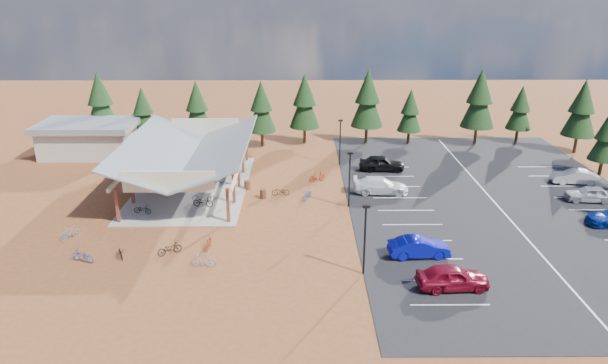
# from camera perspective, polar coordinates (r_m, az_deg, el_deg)

# --- Properties ---
(ground) EXTENTS (140.00, 140.00, 0.00)m
(ground) POSITION_cam_1_polar(r_m,az_deg,el_deg) (47.02, -1.17, -3.57)
(ground) COLOR brown
(ground) RESTS_ON ground
(asphalt_lot) EXTENTS (27.00, 44.00, 0.04)m
(asphalt_lot) POSITION_cam_1_polar(r_m,az_deg,el_deg) (52.88, 19.36, -1.98)
(asphalt_lot) COLOR black
(asphalt_lot) RESTS_ON ground
(concrete_pad) EXTENTS (10.60, 18.60, 0.10)m
(concrete_pad) POSITION_cam_1_polar(r_m,az_deg,el_deg) (54.53, -11.64, -0.51)
(concrete_pad) COLOR gray
(concrete_pad) RESTS_ON ground
(bike_pavilion) EXTENTS (11.65, 19.40, 4.97)m
(bike_pavilion) POSITION_cam_1_polar(r_m,az_deg,el_deg) (53.34, -11.93, 3.28)
(bike_pavilion) COLOR maroon
(bike_pavilion) RESTS_ON concrete_pad
(outbuilding) EXTENTS (11.00, 7.00, 3.90)m
(outbuilding) POSITION_cam_1_polar(r_m,az_deg,el_deg) (67.96, -21.72, 4.33)
(outbuilding) COLOR #ADA593
(outbuilding) RESTS_ON ground
(lamp_post_0) EXTENTS (0.50, 0.25, 5.14)m
(lamp_post_0) POSITION_cam_1_polar(r_m,az_deg,el_deg) (36.95, 6.43, -5.54)
(lamp_post_0) COLOR black
(lamp_post_0) RESTS_ON ground
(lamp_post_1) EXTENTS (0.50, 0.25, 5.14)m
(lamp_post_1) POSITION_cam_1_polar(r_m,az_deg,el_deg) (47.98, 4.82, 0.68)
(lamp_post_1) COLOR black
(lamp_post_1) RESTS_ON ground
(lamp_post_2) EXTENTS (0.50, 0.25, 5.14)m
(lamp_post_2) POSITION_cam_1_polar(r_m,az_deg,el_deg) (59.39, 3.82, 4.55)
(lamp_post_2) COLOR black
(lamp_post_2) RESTS_ON ground
(trash_bin_0) EXTENTS (0.60, 0.60, 0.90)m
(trash_bin_0) POSITION_cam_1_polar(r_m,az_deg,el_deg) (50.75, -4.32, -1.24)
(trash_bin_0) COLOR #4F2E1C
(trash_bin_0) RESTS_ON ground
(trash_bin_1) EXTENTS (0.60, 0.60, 0.90)m
(trash_bin_1) POSITION_cam_1_polar(r_m,az_deg,el_deg) (53.08, -6.00, -0.31)
(trash_bin_1) COLOR #4F2E1C
(trash_bin_1) RESTS_ON ground
(pine_0) EXTENTS (3.89, 3.89, 9.07)m
(pine_0) POSITION_cam_1_polar(r_m,az_deg,el_deg) (71.08, -20.66, 8.04)
(pine_0) COLOR #382314
(pine_0) RESTS_ON ground
(pine_1) EXTENTS (3.15, 3.15, 7.34)m
(pine_1) POSITION_cam_1_polar(r_m,az_deg,el_deg) (68.79, -16.58, 7.21)
(pine_1) COLOR #382314
(pine_1) RESTS_ON ground
(pine_2) EXTENTS (3.50, 3.50, 8.16)m
(pine_2) POSITION_cam_1_polar(r_m,az_deg,el_deg) (66.90, -11.20, 7.76)
(pine_2) COLOR #382314
(pine_2) RESTS_ON ground
(pine_3) EXTENTS (3.48, 3.48, 8.12)m
(pine_3) POSITION_cam_1_polar(r_m,az_deg,el_deg) (66.01, -4.51, 7.89)
(pine_3) COLOR #382314
(pine_3) RESTS_ON ground
(pine_4) EXTENTS (3.75, 3.75, 8.73)m
(pine_4) POSITION_cam_1_polar(r_m,az_deg,el_deg) (67.10, 0.06, 8.49)
(pine_4) COLOR #382314
(pine_4) RESTS_ON ground
(pine_5) EXTENTS (3.99, 3.99, 9.28)m
(pine_5) POSITION_cam_1_polar(r_m,az_deg,el_deg) (67.45, 6.71, 8.70)
(pine_5) COLOR #382314
(pine_5) RESTS_ON ground
(pine_6) EXTENTS (2.98, 2.98, 6.95)m
(pine_6) POSITION_cam_1_polar(r_m,az_deg,el_deg) (68.36, 11.11, 7.39)
(pine_6) COLOR #382314
(pine_6) RESTS_ON ground
(pine_7) EXTENTS (4.05, 4.05, 9.45)m
(pine_7) POSITION_cam_1_polar(r_m,az_deg,el_deg) (69.78, 17.99, 8.33)
(pine_7) COLOR #382314
(pine_7) RESTS_ON ground
(pine_8) EXTENTS (3.11, 3.11, 7.23)m
(pine_8) POSITION_cam_1_polar(r_m,az_deg,el_deg) (72.87, 21.82, 7.25)
(pine_8) COLOR #382314
(pine_8) RESTS_ON ground
(pine_12) EXTENTS (2.98, 2.98, 6.94)m
(pine_12) POSITION_cam_1_polar(r_m,az_deg,el_deg) (63.69, 29.26, 4.24)
(pine_12) COLOR #382314
(pine_12) RESTS_ON ground
(pine_13) EXTENTS (3.76, 3.76, 8.76)m
(pine_13) POSITION_cam_1_polar(r_m,az_deg,el_deg) (70.90, 27.20, 6.91)
(pine_13) COLOR #382314
(pine_13) RESTS_ON ground
(bike_0) EXTENTS (1.64, 0.86, 0.82)m
(bike_0) POSITION_cam_1_polar(r_m,az_deg,el_deg) (49.08, -16.65, -2.76)
(bike_0) COLOR black
(bike_0) RESTS_ON concrete_pad
(bike_1) EXTENTS (1.81, 0.87, 1.05)m
(bike_1) POSITION_cam_1_polar(r_m,az_deg,el_deg) (54.14, -14.43, -0.25)
(bike_1) COLOR gray
(bike_1) RESTS_ON concrete_pad
(bike_2) EXTENTS (1.88, 0.69, 0.98)m
(bike_2) POSITION_cam_1_polar(r_m,az_deg,el_deg) (54.68, -12.71, 0.07)
(bike_2) COLOR navy
(bike_2) RESTS_ON concrete_pad
(bike_3) EXTENTS (1.74, 0.61, 1.03)m
(bike_3) POSITION_cam_1_polar(r_m,az_deg,el_deg) (59.75, -12.92, 1.80)
(bike_3) COLOR maroon
(bike_3) RESTS_ON concrete_pad
(bike_4) EXTENTS (1.92, 0.94, 0.97)m
(bike_4) POSITION_cam_1_polar(r_m,az_deg,el_deg) (49.28, -10.58, -2.04)
(bike_4) COLOR black
(bike_4) RESTS_ON concrete_pad
(bike_5) EXTENTS (1.77, 0.65, 1.04)m
(bike_5) POSITION_cam_1_polar(r_m,az_deg,el_deg) (50.44, -10.73, -1.48)
(bike_5) COLOR gray
(bike_5) RESTS_ON concrete_pad
(bike_6) EXTENTS (1.86, 0.78, 0.95)m
(bike_6) POSITION_cam_1_polar(r_m,az_deg,el_deg) (54.82, -9.31, 0.34)
(bike_6) COLOR navy
(bike_6) RESTS_ON concrete_pad
(bike_7) EXTENTS (1.57, 0.90, 0.91)m
(bike_7) POSITION_cam_1_polar(r_m,az_deg,el_deg) (59.67, -7.29, 2.07)
(bike_7) COLOR maroon
(bike_7) RESTS_ON concrete_pad
(bike_8) EXTENTS (1.14, 1.64, 0.81)m
(bike_8) POSITION_cam_1_polar(r_m,az_deg,el_deg) (42.15, -18.74, -7.05)
(bike_8) COLOR black
(bike_8) RESTS_ON ground
(bike_9) EXTENTS (1.45, 1.59, 1.01)m
(bike_9) POSITION_cam_1_polar(r_m,az_deg,el_deg) (46.54, -23.41, -4.92)
(bike_9) COLOR gray
(bike_9) RESTS_ON ground
(bike_10) EXTENTS (1.96, 1.22, 0.97)m
(bike_10) POSITION_cam_1_polar(r_m,az_deg,el_deg) (42.45, -22.28, -7.21)
(bike_10) COLOR #19449F
(bike_10) RESTS_ON ground
(bike_11) EXTENTS (0.54, 1.65, 0.98)m
(bike_11) POSITION_cam_1_polar(r_m,az_deg,el_deg) (41.89, -9.98, -6.27)
(bike_11) COLOR maroon
(bike_11) RESTS_ON ground
(bike_12) EXTENTS (1.90, 1.53, 0.97)m
(bike_12) POSITION_cam_1_polar(r_m,az_deg,el_deg) (41.59, -13.98, -6.80)
(bike_12) COLOR black
(bike_12) RESTS_ON ground
(bike_13) EXTENTS (1.78, 0.66, 1.04)m
(bike_13) POSITION_cam_1_polar(r_m,az_deg,el_deg) (39.32, -10.50, -8.11)
(bike_13) COLOR gray
(bike_13) RESTS_ON ground
(bike_14) EXTENTS (1.20, 2.00, 0.99)m
(bike_14) POSITION_cam_1_polar(r_m,az_deg,el_deg) (50.34, 0.42, -1.30)
(bike_14) COLOR #24519E
(bike_14) RESTS_ON ground
(bike_15) EXTENTS (1.82, 1.23, 1.07)m
(bike_15) POSITION_cam_1_polar(r_m,az_deg,el_deg) (54.84, 1.40, 0.57)
(bike_15) COLOR maroon
(bike_15) RESTS_ON ground
(bike_16) EXTENTS (1.68, 0.59, 0.88)m
(bike_16) POSITION_cam_1_polar(r_m,az_deg,el_deg) (51.31, -2.48, -0.96)
(bike_16) COLOR black
(bike_16) RESTS_ON ground
(car_0) EXTENTS (4.86, 2.19, 1.62)m
(car_0) POSITION_cam_1_polar(r_m,az_deg,el_deg) (37.29, 15.37, -9.63)
(car_0) COLOR maroon
(car_0) RESTS_ON asphalt_lot
(car_1) EXTENTS (4.55, 1.79, 1.48)m
(car_1) POSITION_cam_1_polar(r_m,az_deg,el_deg) (40.80, 12.01, -6.72)
(car_1) COLOR #090D94
(car_1) RESTS_ON asphalt_lot
(car_3) EXTENTS (5.35, 2.49, 1.51)m
(car_3) POSITION_cam_1_polar(r_m,az_deg,el_deg) (52.14, 8.08, -0.38)
(car_3) COLOR white
(car_3) RESTS_ON asphalt_lot
(car_4) EXTENTS (4.91, 2.22, 1.64)m
(car_4) POSITION_cam_1_polar(r_m,az_deg,el_deg) (58.53, 8.18, 1.98)
(car_4) COLOR black
(car_4) RESTS_ON asphalt_lot
(car_8) EXTENTS (4.37, 2.15, 1.44)m
(car_8) POSITION_cam_1_polar(r_m,az_deg,el_deg) (56.21, 27.82, -1.12)
(car_8) COLOR #ABB0B4
(car_8) RESTS_ON asphalt_lot
(car_9) EXTENTS (4.60, 2.24, 1.45)m
(car_9) POSITION_cam_1_polar(r_m,az_deg,el_deg) (60.50, 26.60, 0.50)
(car_9) COLOR silver
(car_9) RESTS_ON asphalt_lot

